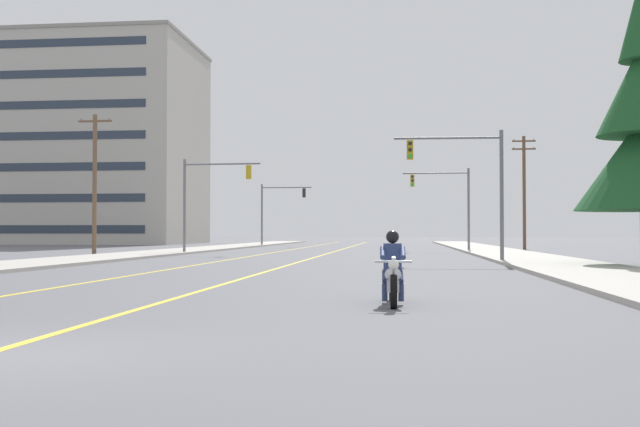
% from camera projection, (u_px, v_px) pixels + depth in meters
% --- Properties ---
extents(lane_stripe_center, '(0.16, 100.00, 0.01)m').
position_uv_depth(lane_stripe_center, '(334.00, 252.00, 53.07)').
color(lane_stripe_center, yellow).
rests_on(lane_stripe_center, ground).
extents(lane_stripe_left, '(0.16, 100.00, 0.01)m').
position_uv_depth(lane_stripe_left, '(280.00, 251.00, 53.50)').
color(lane_stripe_left, yellow).
rests_on(lane_stripe_left, ground).
extents(sidewalk_kerb_right, '(4.40, 110.00, 0.14)m').
position_uv_depth(sidewalk_kerb_right, '(504.00, 253.00, 46.85)').
color(sidewalk_kerb_right, '#ADA89E').
rests_on(sidewalk_kerb_right, ground).
extents(sidewalk_kerb_left, '(4.40, 110.00, 0.14)m').
position_uv_depth(sidewalk_kerb_left, '(167.00, 252.00, 49.30)').
color(sidewalk_kerb_left, '#ADA89E').
rests_on(sidewalk_kerb_left, ground).
extents(motorcycle_with_rider, '(0.70, 2.19, 1.46)m').
position_uv_depth(motorcycle_with_rider, '(393.00, 275.00, 14.47)').
color(motorcycle_with_rider, black).
rests_on(motorcycle_with_rider, ground).
extents(traffic_signal_near_right, '(5.10, 0.48, 6.20)m').
position_uv_depth(traffic_signal_near_right, '(470.00, 175.00, 34.38)').
color(traffic_signal_near_right, slate).
rests_on(traffic_signal_near_right, ground).
extents(traffic_signal_near_left, '(5.18, 0.41, 6.20)m').
position_uv_depth(traffic_signal_near_left, '(206.00, 191.00, 47.86)').
color(traffic_signal_near_left, slate).
rests_on(traffic_signal_near_left, ground).
extents(traffic_signal_mid_right, '(4.99, 0.37, 6.20)m').
position_uv_depth(traffic_signal_mid_right, '(449.00, 196.00, 54.92)').
color(traffic_signal_mid_right, slate).
rests_on(traffic_signal_mid_right, ground).
extents(traffic_signal_mid_left, '(5.10, 0.37, 6.20)m').
position_uv_depth(traffic_signal_mid_left, '(276.00, 205.00, 73.01)').
color(traffic_signal_mid_left, slate).
rests_on(traffic_signal_mid_left, ground).
extents(utility_pole_left_near, '(2.08, 0.26, 8.53)m').
position_uv_depth(utility_pole_left_near, '(95.00, 182.00, 44.22)').
color(utility_pole_left_near, brown).
rests_on(utility_pole_left_near, ground).
extents(utility_pole_right_far, '(1.92, 0.26, 9.26)m').
position_uv_depth(utility_pole_right_far, '(524.00, 189.00, 59.87)').
color(utility_pole_right_far, brown).
rests_on(utility_pole_right_far, ground).
extents(apartment_building_far_left_block, '(30.13, 18.51, 24.55)m').
position_uv_depth(apartment_building_far_left_block, '(73.00, 144.00, 90.40)').
color(apartment_building_far_left_block, '#B2ADA3').
rests_on(apartment_building_far_left_block, ground).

